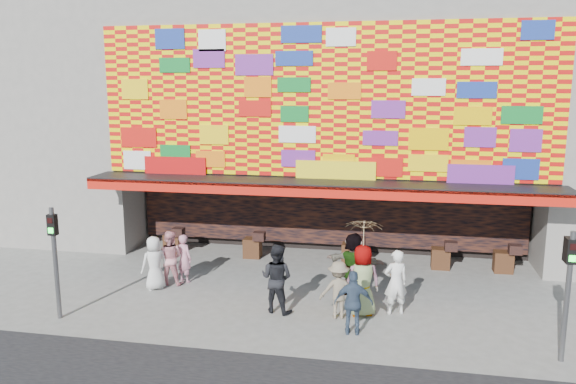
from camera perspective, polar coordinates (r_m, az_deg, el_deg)
name	(u,v)px	position (r m, az deg, el deg)	size (l,w,h in m)	color
ground	(300,313)	(15.53, 1.21, -12.21)	(90.00, 90.00, 0.00)	slate
shop_building	(335,106)	(22.39, 4.82, 8.68)	(15.20, 9.40, 10.00)	gray
neighbor_left	(34,86)	(26.90, -24.37, 9.77)	(11.00, 8.00, 12.00)	gray
signal_left	(55,251)	(15.80, -22.63, -5.51)	(0.22, 0.20, 3.00)	#59595B
signal_right	(569,282)	(13.81, 26.62, -8.16)	(0.22, 0.20, 3.00)	#59595B
ped_a	(154,263)	(17.43, -13.41, -7.03)	(0.80, 0.52, 1.63)	silver
ped_b	(184,258)	(17.89, -10.50, -6.63)	(0.56, 0.36, 1.52)	#C17D92
ped_c	(277,278)	(15.31, -1.17, -8.74)	(0.92, 0.72, 1.89)	black
ped_d	(338,290)	(15.04, 5.15, -9.87)	(1.00, 0.57, 1.55)	#7C6F5A
ped_e	(354,303)	(14.13, 6.67, -11.12)	(0.96, 0.40, 1.63)	#374961
ped_f	(353,264)	(16.60, 6.67, -7.28)	(1.74, 0.55, 1.87)	gray
ped_g	(362,281)	(15.20, 7.57, -8.91)	(0.95, 0.62, 1.94)	gray
ped_h	(396,282)	(15.46, 10.89, -8.98)	(0.65, 0.43, 1.78)	white
ped_i	(170,258)	(17.73, -11.93, -6.55)	(0.82, 0.64, 1.70)	pink
parasol	(364,237)	(14.84, 7.69, -4.59)	(1.05, 1.07, 1.87)	beige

